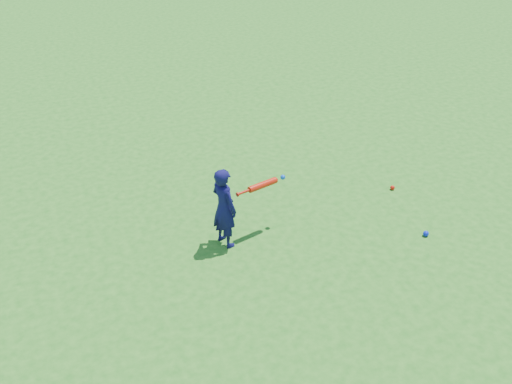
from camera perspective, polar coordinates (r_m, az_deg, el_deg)
ground at (r=7.36m, az=-5.48°, el=-6.41°), size 80.00×80.00×0.00m
child at (r=7.23m, az=-3.21°, el=-1.56°), size 0.39×0.48×1.12m
ground_ball_red at (r=8.86m, az=13.49°, el=0.42°), size 0.07×0.07×0.07m
ground_ball_blue at (r=7.97m, az=16.63°, el=-4.01°), size 0.08×0.08×0.08m
bat_swing at (r=7.40m, az=0.84°, el=0.78°), size 0.75×0.25×0.09m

